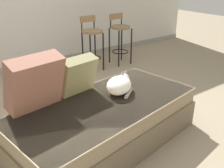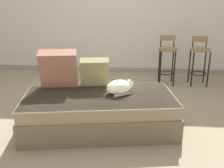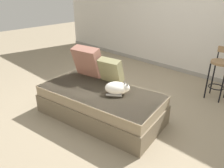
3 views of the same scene
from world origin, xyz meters
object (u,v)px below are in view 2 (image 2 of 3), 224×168
cat (120,87)px  bar_stool_near_window (167,55)px  couch (99,112)px  bar_stool_by_doorway (200,56)px  throw_pillow_middle (95,72)px  throw_pillow_corner (59,69)px

cat → bar_stool_near_window: bar_stool_near_window is taller
couch → bar_stool_by_doorway: bar_stool_by_doorway is taller
throw_pillow_middle → couch: bearing=-73.3°
cat → couch: bearing=-157.4°
couch → throw_pillow_corner: 0.78m
couch → bar_stool_near_window: bearing=61.1°
throw_pillow_corner → cat: (0.80, -0.16, -0.17)m
couch → bar_stool_near_window: bar_stool_near_window is taller
couch → throw_pillow_corner: size_ratio=3.78×
cat → bar_stool_by_doorway: (1.36, 1.75, 0.01)m
bar_stool_near_window → throw_pillow_corner: bearing=-134.8°
bar_stool_by_doorway → throw_pillow_middle: bearing=-138.4°
throw_pillow_middle → bar_stool_near_window: 1.89m
couch → bar_stool_near_window: 2.14m
bar_stool_by_doorway → throw_pillow_corner: bearing=-143.7°
throw_pillow_middle → bar_stool_near_window: size_ratio=0.45×
throw_pillow_middle → cat: 0.43m
throw_pillow_corner → throw_pillow_middle: size_ratio=1.29×
bar_stool_near_window → bar_stool_by_doorway: (0.58, -0.00, -0.01)m
throw_pillow_corner → throw_pillow_middle: (0.46, 0.07, -0.06)m
throw_pillow_middle → bar_stool_by_doorway: size_ratio=0.45×
throw_pillow_corner → bar_stool_by_doorway: (2.16, 1.59, -0.16)m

